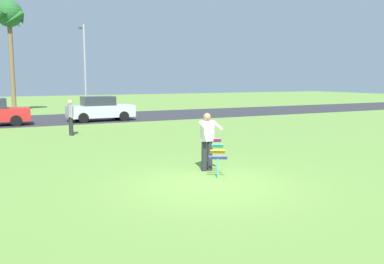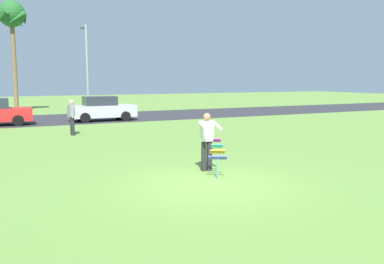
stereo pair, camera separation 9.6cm
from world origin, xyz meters
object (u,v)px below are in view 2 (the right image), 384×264
Objects in this scene: person_kite_flyer at (207,139)px; streetlight_pole at (87,63)px; parked_car_silver at (102,109)px; person_walker_near at (72,116)px; kite_held at (217,153)px; palm_tree_right_near at (12,19)px.

streetlight_pole is at bearing 86.76° from person_kite_flyer.
parked_car_silver is 7.91m from streetlight_pole.
person_walker_near is (-2.94, -6.15, 0.16)m from parked_car_silver.
kite_held is 0.25× the size of parked_car_silver.
palm_tree_right_near reaches higher than kite_held.
person_kite_flyer is 0.84m from kite_held.
person_walker_near is at bearing 103.03° from person_kite_flyer.
person_walker_near reaches higher than kite_held.
person_kite_flyer is at bearing -93.24° from streetlight_pole.
kite_held is 10.69m from person_walker_near.
streetlight_pole reaches higher than parked_car_silver.
parked_car_silver is 12.97m from palm_tree_right_near.
person_walker_near is (-2.14, 10.47, 0.24)m from kite_held.
person_kite_flyer is 1.00× the size of person_walker_near.
person_walker_near is at bearing -115.52° from parked_car_silver.
parked_car_silver is 0.60× the size of streetlight_pole.
palm_tree_right_near is at bearing 151.05° from streetlight_pole.
parked_car_silver is 0.47× the size of palm_tree_right_near.
streetlight_pole is 4.05× the size of person_walker_near.
person_walker_near is at bearing 101.54° from kite_held.
kite_held is at bearing -92.75° from parked_car_silver.
palm_tree_right_near is 17.59m from person_walker_near.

